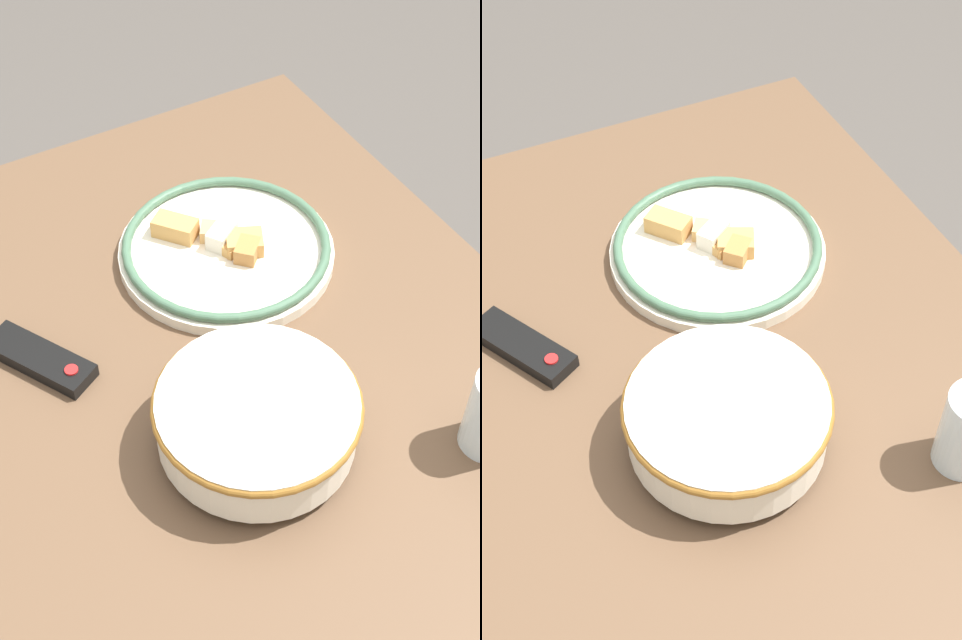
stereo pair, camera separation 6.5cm
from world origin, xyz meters
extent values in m
plane|color=#4C4742|center=(0.00, 0.00, 0.00)|extent=(8.00, 8.00, 0.00)
cube|color=brown|center=(0.00, 0.00, 0.75)|extent=(1.15, 0.86, 0.04)
cylinder|color=brown|center=(0.51, -0.36, 0.37)|extent=(0.06, 0.06, 0.73)
cylinder|color=silver|center=(-0.10, 0.03, 0.78)|extent=(0.11, 0.11, 0.02)
cylinder|color=silver|center=(-0.10, 0.03, 0.82)|extent=(0.24, 0.24, 0.07)
cylinder|color=#9E4C1E|center=(-0.10, 0.03, 0.82)|extent=(0.22, 0.22, 0.06)
torus|color=#936023|center=(-0.10, 0.03, 0.85)|extent=(0.25, 0.25, 0.01)
cylinder|color=silver|center=(0.20, -0.10, 0.78)|extent=(0.32, 0.32, 0.02)
torus|color=#42664C|center=(0.20, -0.10, 0.80)|extent=(0.30, 0.30, 0.01)
cube|color=tan|center=(0.27, -0.05, 0.81)|extent=(0.07, 0.07, 0.03)
cube|color=silver|center=(0.22, -0.10, 0.81)|extent=(0.05, 0.06, 0.03)
cube|color=#B2753D|center=(0.17, -0.12, 0.80)|extent=(0.05, 0.05, 0.02)
cube|color=tan|center=(0.20, -0.10, 0.80)|extent=(0.05, 0.04, 0.02)
cube|color=tan|center=(0.19, -0.12, 0.80)|extent=(0.06, 0.07, 0.02)
cube|color=tan|center=(0.23, -0.10, 0.80)|extent=(0.06, 0.06, 0.02)
cube|color=black|center=(0.15, 0.21, 0.78)|extent=(0.16, 0.12, 0.02)
cylinder|color=red|center=(0.10, 0.19, 0.79)|extent=(0.02, 0.02, 0.00)
camera|label=1|loc=(-0.63, 0.35, 1.68)|focal=50.00mm
camera|label=2|loc=(-0.66, 0.30, 1.68)|focal=50.00mm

